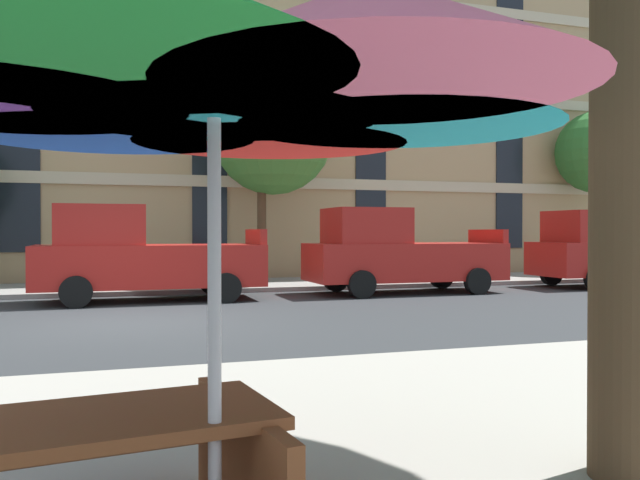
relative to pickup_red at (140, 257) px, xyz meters
The scene contains 10 objects.
ground_plane 3.86m from the pickup_red, 95.90° to the right, with size 120.00×120.00×0.00m, color #2D3033.
sidewalk_far 3.27m from the pickup_red, 97.03° to the left, with size 56.00×3.60×0.12m, color gray.
apartment_building 13.28m from the pickup_red, 91.94° to the left, with size 44.04×12.08×16.00m.
pickup_red is the anchor object (origin of this frame).
pickup_red_midblock 6.43m from the pickup_red, ahead, with size 5.10×2.12×2.20m.
pickup_red_downstreet 13.28m from the pickup_red, ahead, with size 5.10×2.12×2.20m.
street_tree_middle 6.14m from the pickup_red, 40.92° to the left, with size 3.54×3.54×6.23m.
street_tree_right 17.01m from the pickup_red, 13.81° to the left, with size 2.98×2.98×5.99m.
patio_umbrella 12.77m from the pickup_red, 91.13° to the right, with size 3.30×3.06×2.57m.
picnic_table 12.48m from the pickup_red, 93.84° to the right, with size 1.98×1.73×0.77m.
Camera 1 is at (-0.31, -11.87, 1.61)m, focal length 36.83 mm.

